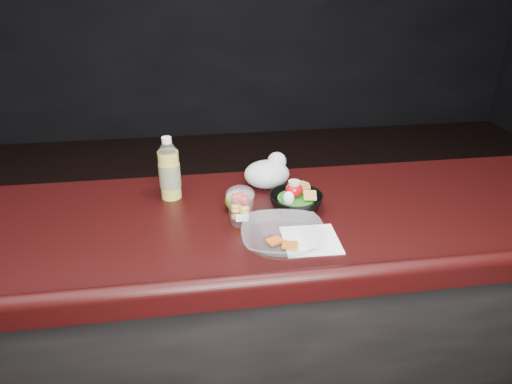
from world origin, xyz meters
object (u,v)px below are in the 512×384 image
Objects in this scene: takeout_bowl at (283,238)px; fruit_cup at (240,205)px; lemonade_bottle at (170,173)px; green_apple at (236,201)px; snack_bowl at (295,200)px.

fruit_cup is at bearing 125.39° from takeout_bowl.
lemonade_bottle is at bearing 131.95° from takeout_bowl.
green_apple is at bearing 93.82° from fruit_cup.
takeout_bowl is at bearing -65.06° from green_apple.
lemonade_bottle reaches higher than fruit_cup.
fruit_cup reaches higher than snack_bowl.
snack_bowl is (0.19, -0.03, 0.00)m from green_apple.
lemonade_bottle is 0.81× the size of takeout_bowl.
takeout_bowl is (0.11, -0.24, -0.00)m from green_apple.
lemonade_bottle is 0.25m from green_apple.
lemonade_bottle is 0.48m from takeout_bowl.
fruit_cup is at bearing -86.18° from green_apple.
snack_bowl is 0.23m from takeout_bowl.
snack_bowl reaches higher than takeout_bowl.
green_apple is at bearing 114.94° from takeout_bowl.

